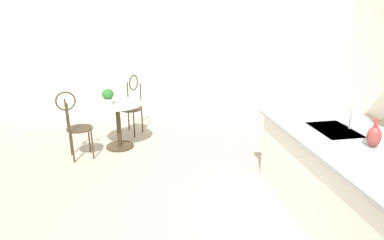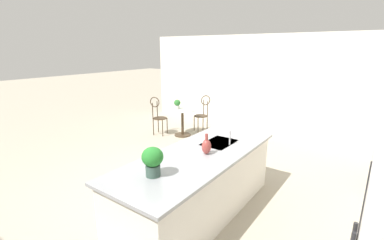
% 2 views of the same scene
% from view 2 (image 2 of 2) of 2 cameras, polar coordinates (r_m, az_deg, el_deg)
% --- Properties ---
extents(ground_plane, '(40.00, 40.00, 0.00)m').
position_cam_2_polar(ground_plane, '(4.78, -5.19, -14.00)').
color(ground_plane, '#B2A893').
extents(wall_left_window, '(0.12, 7.80, 2.70)m').
position_cam_2_polar(wall_left_window, '(7.95, 15.20, 7.57)').
color(wall_left_window, silver).
rests_on(wall_left_window, ground).
extents(kitchen_island, '(2.80, 1.06, 0.92)m').
position_cam_2_polar(kitchen_island, '(3.89, 1.46, -13.38)').
color(kitchen_island, white).
rests_on(kitchen_island, ground).
extents(bistro_table, '(0.80, 0.80, 0.74)m').
position_cam_2_polar(bistro_table, '(7.23, -2.04, 0.08)').
color(bistro_table, '#3D2D1E').
rests_on(bistro_table, ground).
extents(chair_near_window, '(0.46, 0.52, 1.04)m').
position_cam_2_polar(chair_near_window, '(7.37, -7.24, 1.27)').
color(chair_near_window, '#3D2D1E').
rests_on(chair_near_window, ground).
extents(chair_by_island, '(0.52, 0.52, 1.04)m').
position_cam_2_polar(chair_by_island, '(7.57, 2.27, 1.74)').
color(chair_by_island, '#3D2D1E').
rests_on(chair_by_island, ground).
extents(sink_faucet, '(0.02, 0.02, 0.22)m').
position_cam_2_polar(sink_faucet, '(4.01, 8.07, -3.79)').
color(sink_faucet, '#B2B5BA').
rests_on(sink_faucet, kitchen_island).
extents(potted_plant_on_table, '(0.18, 0.18, 0.25)m').
position_cam_2_polar(potted_plant_on_table, '(7.16, -3.17, 3.51)').
color(potted_plant_on_table, beige).
rests_on(potted_plant_on_table, bistro_table).
extents(potted_plant_counter_far, '(0.24, 0.24, 0.34)m').
position_cam_2_polar(potted_plant_counter_far, '(3.04, -8.40, -8.39)').
color(potted_plant_counter_far, '#385147').
rests_on(potted_plant_counter_far, kitchen_island).
extents(vase_on_counter, '(0.13, 0.13, 0.29)m').
position_cam_2_polar(vase_on_counter, '(3.65, 3.09, -5.62)').
color(vase_on_counter, '#993D38').
rests_on(vase_on_counter, kitchen_island).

